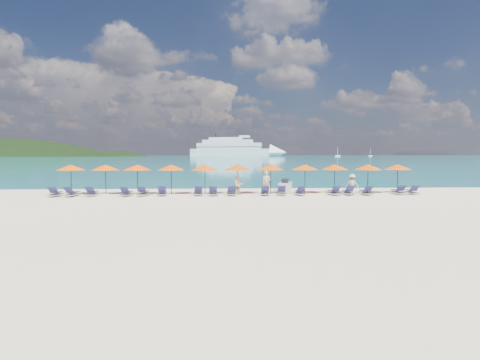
{
  "coord_description": "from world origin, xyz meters",
  "views": [
    {
      "loc": [
        -1.44,
        -24.97,
        3.01
      ],
      "look_at": [
        0.0,
        3.0,
        1.2
      ],
      "focal_mm": 30.0,
      "sensor_mm": 36.0,
      "label": 1
    }
  ],
  "objects": [
    {
      "name": "umbrella_5",
      "position": [
        -0.07,
        5.32,
        2.02
      ],
      "size": [
        2.1,
        2.1,
        2.28
      ],
      "color": "black",
      "rests_on": "ground"
    },
    {
      "name": "headland_small",
      "position": [
        -150.0,
        560.0,
        -35.0
      ],
      "size": [
        162.0,
        126.0,
        85.5
      ],
      "color": "black",
      "rests_on": "ground"
    },
    {
      "name": "beachgoer_a",
      "position": [
        2.03,
        4.37,
        0.89
      ],
      "size": [
        0.69,
        0.5,
        1.78
      ],
      "primitive_type": "imported",
      "rotation": [
        0.0,
        0.0,
        0.12
      ],
      "color": "tan",
      "rests_on": "ground"
    },
    {
      "name": "sailboat_near",
      "position": [
        149.68,
        480.67,
        1.24
      ],
      "size": [
        6.62,
        2.21,
        12.13
      ],
      "color": "silver",
      "rests_on": "ground"
    },
    {
      "name": "beachgoer_c",
      "position": [
        8.35,
        4.07,
        0.78
      ],
      "size": [
        1.07,
        0.64,
        1.55
      ],
      "primitive_type": "imported",
      "rotation": [
        0.0,
        0.0,
        2.96
      ],
      "color": "tan",
      "rests_on": "ground"
    },
    {
      "name": "umbrella_6",
      "position": [
        2.47,
        5.38,
        2.02
      ],
      "size": [
        2.1,
        2.1,
        2.28
      ],
      "color": "black",
      "rests_on": "ground"
    },
    {
      "name": "cruise_ship",
      "position": [
        27.95,
        581.85,
        10.65
      ],
      "size": [
        147.35,
        65.39,
        40.91
      ],
      "rotation": [
        0.0,
        0.0,
        -0.3
      ],
      "color": "silver",
      "rests_on": "ground"
    },
    {
      "name": "lounger_3",
      "position": [
        -8.12,
        4.04,
        0.24
      ],
      "size": [
        0.69,
        1.73,
        0.66
      ],
      "rotation": [
        0.0,
        0.0,
        -0.04
      ],
      "color": "silver",
      "rests_on": "ground"
    },
    {
      "name": "lounger_15",
      "position": [
        11.97,
        4.27,
        0.24
      ],
      "size": [
        0.64,
        1.71,
        0.66
      ],
      "rotation": [
        0.0,
        0.0,
        -0.01
      ],
      "color": "silver",
      "rests_on": "ground"
    },
    {
      "name": "umbrella_1",
      "position": [
        -9.96,
        5.46,
        2.02
      ],
      "size": [
        2.1,
        2.1,
        2.28
      ],
      "color": "black",
      "rests_on": "ground"
    },
    {
      "name": "lounger_12",
      "position": [
        6.98,
        4.02,
        0.24
      ],
      "size": [
        0.69,
        1.73,
        0.66
      ],
      "rotation": [
        0.0,
        0.0,
        0.04
      ],
      "color": "silver",
      "rests_on": "ground"
    },
    {
      "name": "umbrella_0",
      "position": [
        -12.49,
        5.41,
        2.02
      ],
      "size": [
        2.1,
        2.1,
        2.28
      ],
      "color": "black",
      "rests_on": "ground"
    },
    {
      "name": "jetski",
      "position": [
        4.13,
        8.58,
        0.37
      ],
      "size": [
        1.56,
        2.71,
        0.91
      ],
      "rotation": [
        0.0,
        0.0,
        -0.25
      ],
      "color": "silver",
      "rests_on": "ground"
    },
    {
      "name": "umbrella_8",
      "position": [
        7.45,
        5.44,
        2.02
      ],
      "size": [
        2.1,
        2.1,
        2.28
      ],
      "color": "black",
      "rests_on": "ground"
    },
    {
      "name": "umbrella_2",
      "position": [
        -7.56,
        5.22,
        2.02
      ],
      "size": [
        2.1,
        2.1,
        2.28
      ],
      "color": "black",
      "rests_on": "ground"
    },
    {
      "name": "umbrella_9",
      "position": [
        9.99,
        5.26,
        2.02
      ],
      "size": [
        2.1,
        2.1,
        2.28
      ],
      "color": "black",
      "rests_on": "ground"
    },
    {
      "name": "lounger_6",
      "position": [
        -3.0,
        4.28,
        0.24
      ],
      "size": [
        0.79,
        1.75,
        0.66
      ],
      "rotation": [
        0.0,
        0.0,
        0.1
      ],
      "color": "silver",
      "rests_on": "ground"
    },
    {
      "name": "sailboat_far",
      "position": [
        215.13,
        540.12,
        1.02
      ],
      "size": [
        5.41,
        1.8,
        9.91
      ],
      "color": "silver",
      "rests_on": "ground"
    },
    {
      "name": "lounger_5",
      "position": [
        -5.59,
        4.23,
        0.24
      ],
      "size": [
        0.74,
        1.74,
        0.66
      ],
      "rotation": [
        0.0,
        0.0,
        0.07
      ],
      "color": "silver",
      "rests_on": "ground"
    },
    {
      "name": "lounger_0",
      "position": [
        -13.09,
        3.96,
        0.24
      ],
      "size": [
        0.76,
        1.75,
        0.66
      ],
      "rotation": [
        0.0,
        0.0,
        0.09
      ],
      "color": "silver",
      "rests_on": "ground"
    },
    {
      "name": "lounger_4",
      "position": [
        -6.92,
        4.12,
        0.24
      ],
      "size": [
        0.71,
        1.73,
        0.66
      ],
      "rotation": [
        0.0,
        0.0,
        -0.05
      ],
      "color": "silver",
      "rests_on": "ground"
    },
    {
      "name": "lounger_16",
      "position": [
        12.96,
        4.22,
        0.24
      ],
      "size": [
        0.74,
        1.74,
        0.66
      ],
      "rotation": [
        0.0,
        0.0,
        -0.07
      ],
      "color": "silver",
      "rests_on": "ground"
    },
    {
      "name": "lounger_8",
      "position": [
        -0.59,
        4.1,
        0.24
      ],
      "size": [
        0.69,
        1.73,
        0.66
      ],
      "rotation": [
        0.0,
        0.0,
        0.04
      ],
      "color": "silver",
      "rests_on": "ground"
    },
    {
      "name": "umbrella_10",
      "position": [
        12.4,
        5.43,
        2.02
      ],
      "size": [
        2.1,
        2.1,
        2.28
      ],
      "color": "black",
      "rests_on": "ground"
    },
    {
      "name": "lounger_10",
      "position": [
        3.1,
        4.12,
        0.24
      ],
      "size": [
        0.79,
        1.75,
        0.66
      ],
      "rotation": [
        0.0,
        0.0,
        -0.1
      ],
      "color": "silver",
      "rests_on": "ground"
    },
    {
      "name": "lounger_2",
      "position": [
        -10.62,
        4.22,
        0.24
      ],
      "size": [
        0.7,
        1.73,
        0.66
      ],
      "rotation": [
        0.0,
        0.0,
        0.05
      ],
      "color": "silver",
      "rests_on": "ground"
    },
    {
      "name": "lounger_14",
      "position": [
        9.4,
        3.99,
        0.24
      ],
      "size": [
        0.69,
        1.72,
        0.66
      ],
      "rotation": [
        0.0,
        0.0,
        -0.04
      ],
      "color": "silver",
      "rests_on": "ground"
    },
    {
      "name": "beachgoer_b",
      "position": [
        -0.03,
        4.47,
        0.75
      ],
      "size": [
        0.78,
        0.52,
        1.5
      ],
      "primitive_type": "imported",
      "rotation": [
        0.0,
        0.0,
        0.14
      ],
      "color": "tan",
      "rests_on": "ground"
    },
    {
      "name": "lounger_13",
      "position": [
        8.07,
        4.05,
        0.24
      ],
      "size": [
        0.74,
        1.74,
        0.66
      ],
      "rotation": [
        0.0,
        0.0,
        -0.07
      ],
      "color": "silver",
      "rests_on": "ground"
    },
    {
      "name": "lounger_11",
      "position": [
        4.46,
        4.03,
        0.24
      ],
      "size": [
        0.64,
        1.71,
        0.66
      ],
      "rotation": [
        0.0,
        0.0,
        0.01
      ],
      "color": "silver",
      "rests_on": "ground"
    },
    {
      "name": "sea",
      "position": [
        0.0,
        660.0,
        0.01
      ],
      "size": [
        1600.0,
        1300.0,
        0.01
      ],
      "primitive_type": "cube",
      "color": "#1FA9B2",
      "rests_on": "ground"
    },
    {
      "name": "lounger_9",
      "position": [
        1.89,
        4.14,
        0.24
      ],
      "size": [
        0.78,
        1.75,
        0.66
      ],
      "rotation": [
        0.0,
        0.0,
        -0.09
      ],
      "color": "silver",
      "rests_on": "ground"
    },
    {
      "name": "lounger_1",
      "position": [
        -11.93,
        3.94,
        0.24
      ],
      "size": [
        0.75,
        1.74,
        0.66
      ],
      "rotation": [
        0.0,
        0.0,
        -0.08
      ],
      "color": "silver",
      "rests_on": "ground"
    },
    {
      "name": "headland_main",
      "position": [
        -300.0,
        540.0,
        -38.0
      ],
      "size": [
        374.0,
        242.0,
        126.5
      ],
      "color": "black",
      "rests_on": "ground"
    },
    {
      "name": "umbrella_4",
      "position": [
        -2.53,
        5.26,
        2.02
      ],
      "size": [
        2.1,
        2.1,
        2.28
      ],
      "color": "black",
      "rests_on": "ground"
    },
    {
      "name": "umbrella_7",
      "position": [
        5.1,
        5.32,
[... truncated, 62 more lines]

